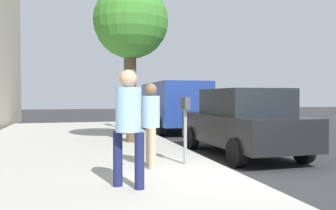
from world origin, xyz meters
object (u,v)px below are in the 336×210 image
object	(u,v)px
parking_meter	(185,116)
pedestrian_bystander	(128,118)
parked_van_far	(173,104)
pedestrian_at_meter	(151,119)
street_tree	(131,23)
parked_sedan_near	(242,122)
traffic_signal	(128,73)

from	to	relation	value
parking_meter	pedestrian_bystander	world-z (taller)	pedestrian_bystander
parking_meter	parked_van_far	xyz separation A→B (m)	(8.25, -2.06, 0.09)
pedestrian_at_meter	street_tree	distance (m)	4.88
parked_sedan_near	parked_van_far	world-z (taller)	parked_van_far
pedestrian_bystander	parked_sedan_near	bearing A→B (deg)	-6.90
pedestrian_bystander	street_tree	size ratio (longest dim) A/B	0.37
pedestrian_bystander	traffic_signal	bearing A→B (deg)	33.21
parking_meter	pedestrian_bystander	size ratio (longest dim) A/B	0.77
pedestrian_bystander	traffic_signal	size ratio (longest dim) A/B	0.51
pedestrian_at_meter	street_tree	size ratio (longest dim) A/B	0.34
pedestrian_bystander	parked_sedan_near	xyz separation A→B (m)	(3.10, -3.50, -0.35)
pedestrian_bystander	parked_sedan_near	distance (m)	4.69
parked_van_far	parked_sedan_near	bearing A→B (deg)	-179.99
parked_van_far	pedestrian_bystander	bearing A→B (deg)	160.43
traffic_signal	pedestrian_bystander	bearing A→B (deg)	171.63
pedestrian_at_meter	parked_van_far	xyz separation A→B (m)	(8.37, -2.83, 0.13)
pedestrian_at_meter	traffic_signal	size ratio (longest dim) A/B	0.47
parked_sedan_near	street_tree	size ratio (longest dim) A/B	0.90
pedestrian_at_meter	pedestrian_bystander	size ratio (longest dim) A/B	0.92
pedestrian_at_meter	parked_sedan_near	xyz separation A→B (m)	(1.62, -2.83, -0.23)
street_tree	parked_van_far	bearing A→B (deg)	-30.82
parked_sedan_near	traffic_signal	distance (m)	7.25
parked_van_far	street_tree	bearing A→B (deg)	149.18
pedestrian_bystander	street_tree	bearing A→B (deg)	32.18
pedestrian_at_meter	parked_sedan_near	world-z (taller)	pedestrian_at_meter
parking_meter	parked_van_far	world-z (taller)	parked_van_far
pedestrian_at_meter	street_tree	xyz separation A→B (m)	(4.03, -0.24, 2.73)
parked_sedan_near	traffic_signal	world-z (taller)	traffic_signal
parked_van_far	parking_meter	bearing A→B (deg)	165.95
parked_sedan_near	parked_van_far	bearing A→B (deg)	0.01
pedestrian_bystander	street_tree	xyz separation A→B (m)	(5.51, -0.91, 2.62)
parked_van_far	street_tree	size ratio (longest dim) A/B	1.06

